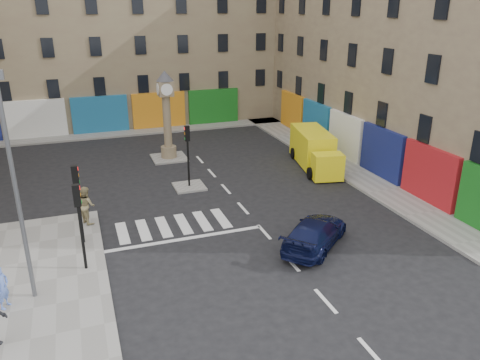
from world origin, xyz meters
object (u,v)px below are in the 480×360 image
traffic_light_island (188,146)px  lamp_post (14,180)px  yellow_van (314,150)px  pedestrian_tan (86,205)px  traffic_light_left_far (77,192)px  pedestrian_blue (2,287)px  traffic_light_left_near (79,214)px  clock_pillar (167,110)px  navy_sedan (315,233)px

traffic_light_island → lamp_post: lamp_post is taller
lamp_post → yellow_van: (17.19, 10.25, -3.63)m
lamp_post → pedestrian_tan: bearing=69.5°
traffic_light_left_far → pedestrian_blue: 5.33m
pedestrian_blue → pedestrian_tan: (3.14, 6.29, 0.13)m
traffic_light_left_near → clock_pillar: size_ratio=0.61×
navy_sedan → pedestrian_blue: 12.78m
lamp_post → clock_pillar: bearing=61.6°
yellow_van → pedestrian_tan: bearing=-152.2°
navy_sedan → pedestrian_blue: (-12.77, -0.54, 0.31)m
pedestrian_tan → navy_sedan: bearing=-147.4°
yellow_van → pedestrian_tan: size_ratio=3.50×
traffic_light_left_near → lamp_post: (-1.90, -1.40, 2.17)m
lamp_post → navy_sedan: 12.52m
navy_sedan → pedestrian_blue: pedestrian_blue is taller
yellow_van → traffic_light_island: bearing=-161.7°
traffic_light_left_near → pedestrian_blue: traffic_light_left_near is taller
traffic_light_left_near → yellow_van: 17.72m
traffic_light_left_near → lamp_post: lamp_post is taller
lamp_post → yellow_van: 20.34m
navy_sedan → yellow_van: yellow_van is taller
traffic_light_left_near → clock_pillar: (6.30, 13.80, 0.93)m
lamp_post → pedestrian_tan: 7.29m
yellow_van → pedestrian_blue: size_ratio=4.04×
traffic_light_island → clock_pillar: clock_pillar is taller
traffic_light_island → pedestrian_blue: size_ratio=2.24×
navy_sedan → traffic_light_left_near: bearing=41.3°
lamp_post → navy_sedan: bearing=0.7°
navy_sedan → pedestrian_tan: (-9.62, 5.75, 0.43)m
traffic_light_left_far → navy_sedan: 10.75m
yellow_van → pedestrian_blue: yellow_van is taller
traffic_light_left_near → navy_sedan: traffic_light_left_near is taller
lamp_post → pedestrian_blue: bearing=-157.1°
traffic_light_island → pedestrian_tan: (-6.00, -3.31, -1.49)m
traffic_light_island → yellow_van: (8.99, 1.05, -1.43)m
traffic_light_left_near → traffic_light_left_far: same height
traffic_light_island → lamp_post: size_ratio=0.45×
traffic_light_island → navy_sedan: 9.95m
traffic_light_left_far → traffic_light_island: size_ratio=1.00×
traffic_light_left_far → navy_sedan: (9.92, -3.66, -1.95)m
traffic_light_island → yellow_van: 9.16m
traffic_light_left_near → traffic_light_left_far: (0.00, 2.40, 0.00)m
lamp_post → pedestrian_tan: (2.20, 5.89, -3.69)m
clock_pillar → yellow_van: clock_pillar is taller
traffic_light_left_far → traffic_light_island: traffic_light_left_far is taller
navy_sedan → pedestrian_blue: size_ratio=2.80×
pedestrian_blue → traffic_light_left_near: bearing=-31.0°
lamp_post → yellow_van: size_ratio=1.24×
clock_pillar → pedestrian_blue: 18.26m
traffic_light_left_far → pedestrian_blue: bearing=-124.1°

